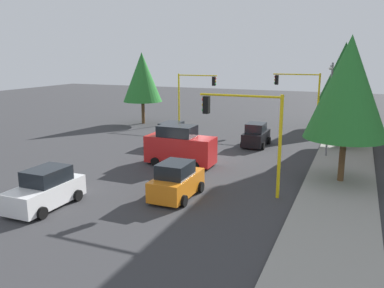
# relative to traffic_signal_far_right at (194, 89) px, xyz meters

# --- Properties ---
(ground_plane) EXTENTS (120.00, 120.00, 0.00)m
(ground_plane) POSITION_rel_traffic_signal_far_right_xyz_m (14.00, 5.67, -3.90)
(ground_plane) COLOR #353538
(sidewalk_kerb) EXTENTS (80.00, 4.00, 0.15)m
(sidewalk_kerb) POSITION_rel_traffic_signal_far_right_xyz_m (9.00, 16.17, -3.83)
(sidewalk_kerb) COLOR gray
(sidewalk_kerb) RESTS_ON ground
(lane_arrow_near) EXTENTS (2.40, 1.10, 1.10)m
(lane_arrow_near) POSITION_rel_traffic_signal_far_right_xyz_m (25.51, 2.67, -3.90)
(lane_arrow_near) COLOR silver
(lane_arrow_near) RESTS_ON ground
(traffic_signal_far_right) EXTENTS (0.36, 4.59, 5.50)m
(traffic_signal_far_right) POSITION_rel_traffic_signal_far_right_xyz_m (0.00, 0.00, 0.00)
(traffic_signal_far_right) COLOR yellow
(traffic_signal_far_right) RESTS_ON ground
(traffic_signal_far_left) EXTENTS (0.36, 4.59, 5.81)m
(traffic_signal_far_left) POSITION_rel_traffic_signal_far_right_xyz_m (0.00, 11.39, 0.20)
(traffic_signal_far_left) COLOR yellow
(traffic_signal_far_left) RESTS_ON ground
(traffic_signal_near_left) EXTENTS (0.36, 4.59, 5.56)m
(traffic_signal_near_left) POSITION_rel_traffic_signal_far_right_xyz_m (20.00, 11.35, 0.04)
(traffic_signal_near_left) COLOR yellow
(traffic_signal_near_left) RESTS_ON ground
(street_lamp_curbside) EXTENTS (2.15, 0.28, 7.00)m
(street_lamp_curbside) POSITION_rel_traffic_signal_far_right_xyz_m (10.39, 14.87, 0.44)
(street_lamp_curbside) COLOR slate
(street_lamp_curbside) RESTS_ON ground
(tree_roadside_near) EXTENTS (4.73, 4.73, 8.67)m
(tree_roadside_near) POSITION_rel_traffic_signal_far_right_xyz_m (16.00, 16.17, 1.79)
(tree_roadside_near) COLOR brown
(tree_roadside_near) RESTS_ON ground
(tree_roadside_far) EXTENTS (4.82, 4.82, 8.83)m
(tree_roadside_far) POSITION_rel_traffic_signal_far_right_xyz_m (-4.00, 15.17, 1.90)
(tree_roadside_far) COLOR brown
(tree_roadside_far) RESTS_ON ground
(tree_roadside_mid) EXTENTS (3.36, 3.36, 6.11)m
(tree_roadside_mid) POSITION_rel_traffic_signal_far_right_xyz_m (6.00, 15.67, 0.08)
(tree_roadside_mid) COLOR brown
(tree_roadside_mid) RESTS_ON ground
(tree_opposite_side) EXTENTS (4.28, 4.28, 7.82)m
(tree_opposite_side) POSITION_rel_traffic_signal_far_right_xyz_m (2.00, -5.33, 1.23)
(tree_opposite_side) COLOR brown
(tree_opposite_side) RESTS_ON ground
(delivery_van_red) EXTENTS (2.22, 4.80, 2.77)m
(delivery_van_red) POSITION_rel_traffic_signal_far_right_xyz_m (16.00, 5.57, -2.62)
(delivery_van_red) COLOR red
(delivery_van_red) RESTS_ON ground
(car_orange) EXTENTS (3.78, 2.07, 1.98)m
(car_orange) POSITION_rel_traffic_signal_far_right_xyz_m (22.01, 8.10, -3.01)
(car_orange) COLOR orange
(car_orange) RESTS_ON ground
(car_silver) EXTENTS (4.12, 2.01, 1.98)m
(car_silver) POSITION_rel_traffic_signal_far_right_xyz_m (10.82, 2.35, -3.01)
(car_silver) COLOR #B2B5BA
(car_silver) RESTS_ON ground
(car_black) EXTENTS (3.66, 1.95, 1.98)m
(car_black) POSITION_rel_traffic_signal_far_right_xyz_m (8.23, 9.08, -3.01)
(car_black) COLOR black
(car_black) RESTS_ON ground
(car_white) EXTENTS (4.17, 2.11, 1.98)m
(car_white) POSITION_rel_traffic_signal_far_right_xyz_m (25.81, 2.60, -3.01)
(car_white) COLOR white
(car_white) RESTS_ON ground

